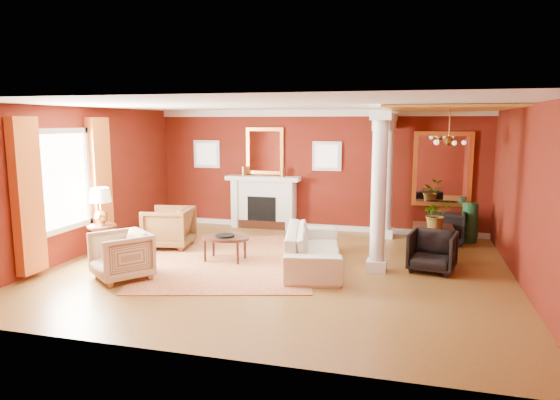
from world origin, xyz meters
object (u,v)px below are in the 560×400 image
(armchair_leopard, at_px, (169,225))
(dining_table, at_px, (435,234))
(coffee_table, at_px, (225,239))
(armchair_stripe, at_px, (121,253))
(side_table, at_px, (101,212))
(sofa, at_px, (313,241))

(armchair_leopard, distance_m, dining_table, 5.44)
(dining_table, bearing_deg, coffee_table, 111.32)
(dining_table, bearing_deg, armchair_leopard, 98.84)
(armchair_stripe, distance_m, coffee_table, 1.96)
(armchair_leopard, bearing_deg, coffee_table, 58.16)
(armchair_leopard, xyz_separation_m, dining_table, (5.37, 0.89, -0.07))
(armchair_stripe, relative_size, coffee_table, 0.95)
(armchair_stripe, relative_size, dining_table, 0.61)
(armchair_leopard, height_order, side_table, side_table)
(sofa, distance_m, armchair_leopard, 3.26)
(armchair_leopard, height_order, coffee_table, armchair_leopard)
(sofa, xyz_separation_m, armchair_stripe, (-2.97, -1.53, -0.04))
(coffee_table, distance_m, side_table, 2.45)
(coffee_table, bearing_deg, side_table, -170.45)
(coffee_table, xyz_separation_m, side_table, (-2.37, -0.40, 0.48))
(armchair_stripe, bearing_deg, coffee_table, 87.17)
(armchair_stripe, bearing_deg, armchair_leopard, 134.08)
(armchair_leopard, xyz_separation_m, side_table, (-0.86, -1.06, 0.44))
(armchair_stripe, height_order, side_table, side_table)
(coffee_table, distance_m, dining_table, 4.16)
(side_table, bearing_deg, coffee_table, 9.55)
(sofa, height_order, coffee_table, sofa)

